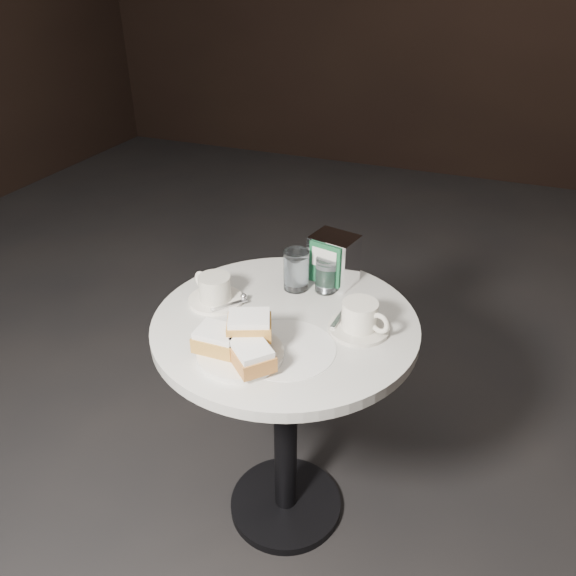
# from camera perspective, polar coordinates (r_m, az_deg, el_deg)

# --- Properties ---
(ground) EXTENTS (7.00, 7.00, 0.00)m
(ground) POSITION_cam_1_polar(r_m,az_deg,el_deg) (1.99, -0.23, -21.28)
(ground) COLOR black
(ground) RESTS_ON ground
(cafe_table) EXTENTS (0.70, 0.70, 0.74)m
(cafe_table) POSITION_cam_1_polar(r_m,az_deg,el_deg) (1.59, -0.27, -9.12)
(cafe_table) COLOR black
(cafe_table) RESTS_ON ground
(sugar_spill) EXTENTS (0.31, 0.31, 0.00)m
(sugar_spill) POSITION_cam_1_polar(r_m,az_deg,el_deg) (1.37, -0.30, -6.15)
(sugar_spill) COLOR white
(sugar_spill) RESTS_ON cafe_table
(beignet_plate) EXTENTS (0.26, 0.26, 0.10)m
(beignet_plate) POSITION_cam_1_polar(r_m,az_deg,el_deg) (1.33, -4.93, -5.72)
(beignet_plate) COLOR white
(beignet_plate) RESTS_ON cafe_table
(coffee_cup_left) EXTENTS (0.20, 0.20, 0.08)m
(coffee_cup_left) POSITION_cam_1_polar(r_m,az_deg,el_deg) (1.54, -7.45, -0.27)
(coffee_cup_left) COLOR white
(coffee_cup_left) RESTS_ON cafe_table
(coffee_cup_right) EXTENTS (0.20, 0.20, 0.08)m
(coffee_cup_right) POSITION_cam_1_polar(r_m,az_deg,el_deg) (1.43, 7.33, -3.10)
(coffee_cup_right) COLOR beige
(coffee_cup_right) RESTS_ON cafe_table
(water_glass_left) EXTENTS (0.07, 0.07, 0.12)m
(water_glass_left) POSITION_cam_1_polar(r_m,az_deg,el_deg) (1.58, 0.84, 1.80)
(water_glass_left) COLOR silver
(water_glass_left) RESTS_ON cafe_table
(water_glass_right) EXTENTS (0.08, 0.08, 0.10)m
(water_glass_right) POSITION_cam_1_polar(r_m,az_deg,el_deg) (1.58, 3.90, 1.29)
(water_glass_right) COLOR silver
(water_glass_right) RESTS_ON cafe_table
(napkin_dispenser) EXTENTS (0.14, 0.13, 0.14)m
(napkin_dispenser) POSITION_cam_1_polar(r_m,az_deg,el_deg) (1.61, 4.65, 2.92)
(napkin_dispenser) COLOR white
(napkin_dispenser) RESTS_ON cafe_table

